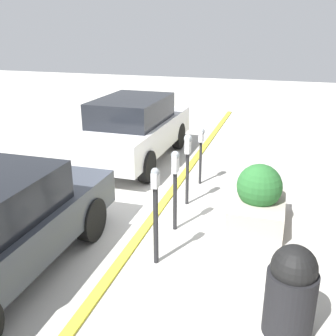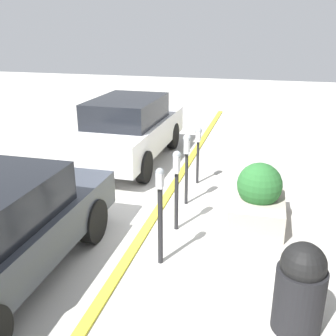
% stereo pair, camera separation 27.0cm
% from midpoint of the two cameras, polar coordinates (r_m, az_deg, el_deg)
% --- Properties ---
extents(ground_plane, '(40.00, 40.00, 0.00)m').
position_cam_midpoint_polar(ground_plane, '(7.64, 0.10, -6.38)').
color(ground_plane, beige).
extents(curb_strip, '(19.00, 0.16, 0.04)m').
position_cam_midpoint_polar(curb_strip, '(7.66, -0.48, -6.17)').
color(curb_strip, gold).
rests_on(curb_strip, ground_plane).
extents(parking_meter_nearest, '(0.15, 0.13, 1.53)m').
position_cam_midpoint_polar(parking_meter_nearest, '(5.70, -0.45, -5.57)').
color(parking_meter_nearest, '#232326').
rests_on(parking_meter_nearest, ground_plane).
extents(parking_meter_second, '(0.17, 0.14, 1.45)m').
position_cam_midpoint_polar(parking_meter_second, '(6.64, 2.21, -1.45)').
color(parking_meter_second, '#232326').
rests_on(parking_meter_second, ground_plane).
extents(parking_meter_middle, '(0.18, 0.16, 1.45)m').
position_cam_midpoint_polar(parking_meter_middle, '(7.60, 3.89, 1.79)').
color(parking_meter_middle, '#232326').
rests_on(parking_meter_middle, ground_plane).
extents(parking_meter_fourth, '(0.19, 0.16, 1.30)m').
position_cam_midpoint_polar(parking_meter_fourth, '(8.68, 5.70, 3.57)').
color(parking_meter_fourth, '#232326').
rests_on(parking_meter_fourth, ground_plane).
extents(planter_box, '(1.42, 0.94, 1.14)m').
position_cam_midpoint_polar(planter_box, '(7.23, 14.00, -4.63)').
color(planter_box, '#B2A899').
rests_on(planter_box, ground_plane).
extents(parked_car_middle, '(4.43, 1.84, 1.69)m').
position_cam_midpoint_polar(parked_car_middle, '(10.23, -4.18, 5.75)').
color(parked_car_middle, silver).
rests_on(parked_car_middle, ground_plane).
extents(trash_bin, '(0.58, 0.58, 1.14)m').
position_cam_midpoint_polar(trash_bin, '(4.91, 19.00, -16.56)').
color(trash_bin, black).
rests_on(trash_bin, ground_plane).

